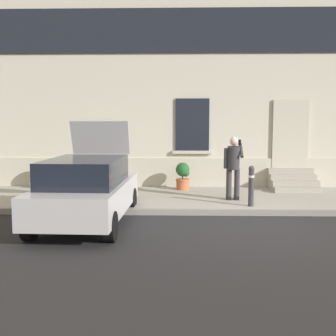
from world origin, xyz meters
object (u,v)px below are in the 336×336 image
planter_charcoal (43,175)px  planter_terracotta (183,175)px  hatchback_car_silver (87,189)px  bollard_near_person (251,184)px  bollard_far_left (122,184)px  planter_cream (113,174)px  person_on_phone (233,164)px

planter_charcoal → planter_terracotta: bearing=-0.7°
hatchback_car_silver → bollard_near_person: size_ratio=3.94×
hatchback_car_silver → bollard_far_left: bearing=66.7°
planter_charcoal → planter_cream: (2.25, 0.20, 0.00)m
bollard_far_left → planter_charcoal: 3.95m
hatchback_car_silver → person_on_phone: hatchback_car_silver is taller
bollard_far_left → planter_charcoal: bearing=137.6°
planter_cream → planter_terracotta: (2.25, -0.26, 0.00)m
person_on_phone → planter_cream: size_ratio=2.04×
planter_charcoal → planter_cream: bearing=5.2°
bollard_near_person → person_on_phone: (-0.35, 0.85, 0.44)m
bollard_near_person → planter_charcoal: (-6.22, 2.66, -0.11)m
bollard_near_person → planter_terracotta: 3.12m
hatchback_car_silver → bollard_far_left: size_ratio=3.94×
hatchback_car_silver → bollard_far_left: (0.60, 1.38, -0.09)m
hatchback_car_silver → person_on_phone: (3.55, 2.23, 0.35)m
bollard_near_person → planter_cream: 4.90m
bollard_near_person → planter_charcoal: bollard_near_person is taller
planter_charcoal → planter_cream: same height
hatchback_car_silver → planter_cream: bearing=90.9°
bollard_near_person → planter_cream: bearing=144.2°
planter_cream → bollard_near_person: bearing=-35.8°
person_on_phone → planter_charcoal: size_ratio=2.04×
planter_terracotta → planter_charcoal: bearing=179.3°
planter_cream → planter_charcoal: bearing=-174.8°
bollard_far_left → hatchback_car_silver: bearing=-113.3°
planter_terracotta → bollard_far_left: bearing=-121.4°
person_on_phone → planter_terracotta: size_ratio=2.04×
planter_terracotta → person_on_phone: bearing=-52.1°
planter_charcoal → hatchback_car_silver: bearing=-60.2°
person_on_phone → bollard_far_left: bearing=-150.9°
bollard_far_left → person_on_phone: (2.96, 0.85, 0.44)m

